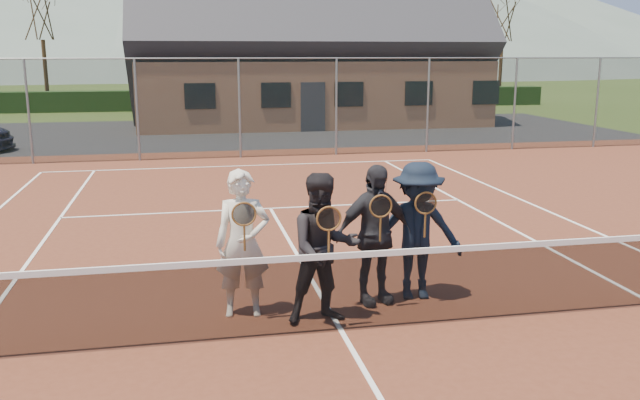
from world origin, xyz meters
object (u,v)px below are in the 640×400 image
(clubhouse, at_px, (307,34))
(player_b, at_px, (324,249))
(player_d, at_px, (417,231))
(player_a, at_px, (243,244))
(player_c, at_px, (374,235))
(tennis_net, at_px, (341,289))

(clubhouse, xyz_separation_m, player_b, (-4.13, -23.65, -3.07))
(clubhouse, height_order, player_d, clubhouse)
(clubhouse, bearing_deg, player_a, -102.25)
(player_a, height_order, player_c, same)
(clubhouse, relative_size, player_d, 8.67)
(player_a, xyz_separation_m, player_c, (1.66, 0.08, -0.00))
(tennis_net, distance_m, player_d, 1.55)
(player_b, bearing_deg, tennis_net, -68.96)
(player_a, bearing_deg, player_c, 2.81)
(player_c, bearing_deg, player_b, -147.14)
(player_a, distance_m, player_b, 1.00)
(clubhouse, xyz_separation_m, player_a, (-5.05, -23.25, -3.07))
(tennis_net, xyz_separation_m, player_c, (0.62, 0.83, 0.38))
(player_a, relative_size, player_d, 1.00)
(player_d, bearing_deg, clubhouse, 83.12)
(player_c, distance_m, player_d, 0.60)
(player_a, bearing_deg, player_b, -23.68)
(tennis_net, height_order, player_d, player_d)
(player_b, xyz_separation_m, player_c, (0.75, 0.48, 0.00))
(clubhouse, bearing_deg, player_d, -96.88)
(tennis_net, xyz_separation_m, player_d, (1.21, 0.89, 0.38))
(player_a, distance_m, player_c, 1.67)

